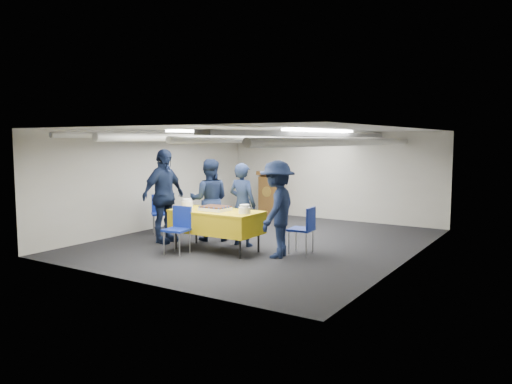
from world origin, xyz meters
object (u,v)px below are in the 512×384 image
(podium, at_px, (271,194))
(chair_right, at_px, (305,225))
(sheet_cake, at_px, (215,208))
(sailor_a, at_px, (242,205))
(sailor_b, at_px, (209,200))
(chair_left, at_px, (161,210))
(sailor_c, at_px, (164,196))
(chair_near, at_px, (179,225))
(sailor_d, at_px, (277,209))
(serving_table, at_px, (216,221))

(podium, distance_m, chair_right, 4.57)
(sheet_cake, relative_size, sailor_a, 0.32)
(chair_right, distance_m, sailor_b, 2.30)
(sailor_a, bearing_deg, chair_left, -1.09)
(chair_right, height_order, sailor_c, sailor_c)
(chair_right, xyz_separation_m, sailor_b, (-2.27, 0.06, 0.32))
(chair_near, relative_size, sailor_b, 0.51)
(chair_right, bearing_deg, chair_left, 178.10)
(sailor_a, relative_size, sailor_c, 0.86)
(sailor_a, bearing_deg, sailor_d, 158.17)
(sailor_b, bearing_deg, serving_table, 102.28)
(podium, height_order, sailor_a, sailor_a)
(chair_near, bearing_deg, sailor_c, 147.45)
(serving_table, xyz_separation_m, sailor_b, (-0.72, 0.72, 0.29))
(serving_table, height_order, sailor_c, sailor_c)
(podium, xyz_separation_m, sailor_a, (1.46, -3.57, 0.21))
(chair_right, height_order, sailor_b, sailor_b)
(chair_right, relative_size, sailor_d, 0.50)
(serving_table, distance_m, sailor_a, 0.71)
(podium, bearing_deg, chair_left, -103.69)
(serving_table, bearing_deg, sailor_c, 177.93)
(podium, bearing_deg, serving_table, -72.84)
(chair_near, xyz_separation_m, sailor_c, (-0.93, 0.59, 0.43))
(podium, distance_m, chair_near, 4.83)
(serving_table, distance_m, sheet_cake, 0.26)
(serving_table, xyz_separation_m, sailor_d, (1.23, 0.17, 0.31))
(chair_left, bearing_deg, podium, 76.31)
(chair_left, distance_m, sailor_c, 1.14)
(serving_table, height_order, sailor_a, sailor_a)
(sheet_cake, bearing_deg, chair_near, -131.00)
(sailor_d, bearing_deg, podium, -159.82)
(podium, relative_size, chair_left, 1.44)
(sailor_a, bearing_deg, podium, -65.54)
(podium, xyz_separation_m, sailor_c, (-0.08, -4.16, 0.34))
(serving_table, bearing_deg, sailor_a, 75.73)
(serving_table, relative_size, chair_near, 2.00)
(chair_near, xyz_separation_m, sailor_a, (0.61, 1.18, 0.29))
(sailor_d, bearing_deg, chair_right, 134.37)
(sheet_cake, xyz_separation_m, sailor_d, (1.23, 0.20, 0.05))
(sailor_b, distance_m, sailor_c, 0.94)
(sailor_c, bearing_deg, sailor_a, -68.48)
(sheet_cake, height_order, chair_right, chair_right)
(chair_near, height_order, sailor_b, sailor_b)
(sailor_a, bearing_deg, chair_near, 64.72)
(sailor_b, relative_size, sailor_d, 0.98)
(chair_left, xyz_separation_m, sailor_c, (0.76, -0.72, 0.43))
(serving_table, relative_size, sailor_a, 1.06)
(sheet_cake, distance_m, podium, 4.44)
(chair_right, xyz_separation_m, sailor_a, (-1.39, -0.01, 0.29))
(sailor_c, xyz_separation_m, sailor_d, (2.61, 0.12, -0.09))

